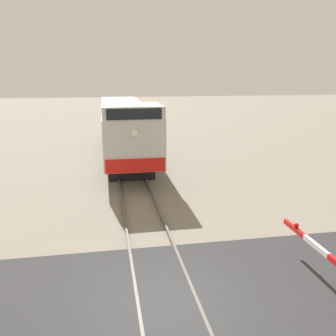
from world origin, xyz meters
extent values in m
plane|color=gray|center=(0.00, 0.00, 0.00)|extent=(160.00, 160.00, 0.00)
cube|color=#59544C|center=(-0.72, 0.00, 0.07)|extent=(0.08, 80.00, 0.15)
cube|color=#59544C|center=(0.72, 0.00, 0.07)|extent=(0.08, 80.00, 0.15)
cube|color=#2D2D30|center=(0.00, 0.00, 0.07)|extent=(36.00, 5.71, 0.15)
cube|color=black|center=(0.00, 12.27, 0.53)|extent=(2.44, 3.20, 1.05)
cube|color=black|center=(0.00, 21.61, 0.53)|extent=(2.44, 3.20, 1.05)
cube|color=silver|center=(0.00, 16.94, 2.25)|extent=(2.88, 16.98, 2.39)
cube|color=silver|center=(0.00, 9.81, 3.74)|extent=(2.82, 2.72, 0.60)
cube|color=black|center=(0.00, 8.42, 3.74)|extent=(2.44, 0.06, 0.48)
cube|color=red|center=(0.00, 8.41, 1.40)|extent=(2.73, 0.08, 0.64)
sphere|color=#F2EACC|center=(0.00, 8.40, 2.90)|extent=(0.36, 0.36, 0.36)
cube|color=white|center=(4.08, 0.44, 1.04)|extent=(0.10, 1.12, 0.14)
cube|color=red|center=(4.08, 1.56, 1.04)|extent=(0.10, 1.12, 0.14)
sphere|color=red|center=(4.08, 1.47, 1.18)|extent=(0.14, 0.14, 0.14)
camera|label=1|loc=(-1.31, -7.34, 5.48)|focal=38.10mm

